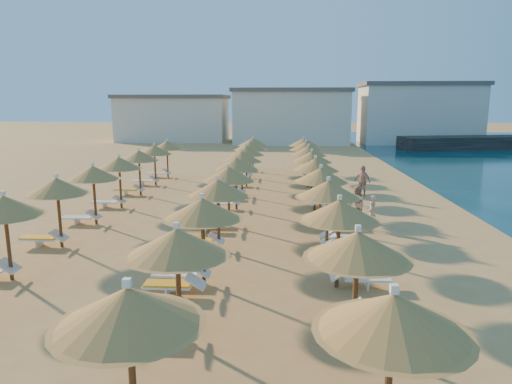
# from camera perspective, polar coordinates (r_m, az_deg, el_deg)

# --- Properties ---
(ground) EXTENTS (220.00, 220.00, 0.00)m
(ground) POSITION_cam_1_polar(r_m,az_deg,el_deg) (18.21, 1.70, -6.49)
(ground) COLOR tan
(ground) RESTS_ON ground
(hotel_blocks) EXTENTS (49.53, 11.54, 8.10)m
(hotel_blocks) POSITION_cam_1_polar(r_m,az_deg,el_deg) (63.73, 5.61, 9.50)
(hotel_blocks) COLOR silver
(hotel_blocks) RESTS_ON ground
(parasol_row_east) EXTENTS (2.45, 35.77, 2.86)m
(parasol_row_east) POSITION_cam_1_polar(r_m,az_deg,el_deg) (20.14, 8.11, 2.01)
(parasol_row_east) COLOR brown
(parasol_row_east) RESTS_ON ground
(parasol_row_west) EXTENTS (2.45, 35.77, 2.86)m
(parasol_row_west) POSITION_cam_1_polar(r_m,az_deg,el_deg) (20.21, -3.45, 2.13)
(parasol_row_west) COLOR brown
(parasol_row_west) RESTS_ON ground
(parasol_row_inland) EXTENTS (2.45, 25.77, 2.86)m
(parasol_row_inland) POSITION_cam_1_polar(r_m,az_deg,el_deg) (23.33, -18.13, 2.81)
(parasol_row_inland) COLOR brown
(parasol_row_inland) RESTS_ON ground
(loungers) EXTENTS (13.40, 34.81, 0.66)m
(loungers) POSITION_cam_1_polar(r_m,az_deg,el_deg) (20.82, -2.34, -3.25)
(loungers) COLOR white
(loungers) RESTS_ON ground
(beachgoer_a) EXTENTS (0.47, 0.63, 1.56)m
(beachgoer_a) POSITION_cam_1_polar(r_m,az_deg,el_deg) (20.53, 14.29, -2.54)
(beachgoer_a) COLOR tan
(beachgoer_a) RESTS_ON ground
(beachgoer_c) EXTENTS (1.08, 1.11, 1.87)m
(beachgoer_c) POSITION_cam_1_polar(r_m,az_deg,el_deg) (27.67, 13.14, 1.33)
(beachgoer_c) COLOR tan
(beachgoer_c) RESTS_ON ground
(beachgoer_b) EXTENTS (0.79, 0.93, 1.70)m
(beachgoer_b) POSITION_cam_1_polar(r_m,az_deg,el_deg) (21.89, 12.51, -1.42)
(beachgoer_b) COLOR tan
(beachgoer_b) RESTS_ON ground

